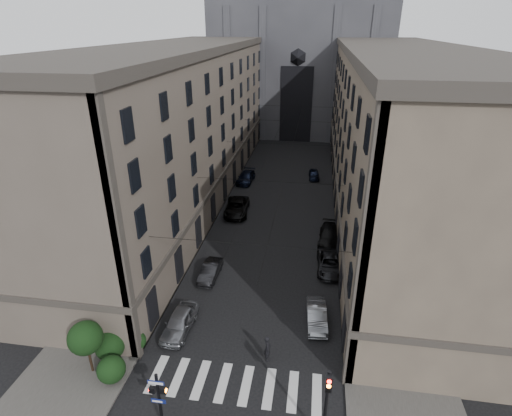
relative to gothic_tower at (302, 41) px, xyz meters
The scene contains 19 objects.
sidewalk_left 44.07m from the gothic_tower, 105.08° to the right, with size 7.00×80.00×0.15m, color #383533.
sidewalk_right 44.07m from the gothic_tower, 74.92° to the right, with size 7.00×80.00×0.15m, color #383533.
zebra_crossing 72.18m from the gothic_tower, 90.00° to the right, with size 11.00×3.20×0.01m, color beige.
building_left 42.07m from the gothic_tower, 109.04° to the right, with size 13.60×60.60×18.85m.
building_right 42.07m from the gothic_tower, 70.96° to the right, with size 13.60×60.60×18.85m.
gothic_tower is the anchor object (origin of this frame).
pedestrian_signal_left 75.15m from the gothic_tower, 92.74° to the right, with size 1.02×0.38×4.00m.
traffic_light_right 74.67m from the gothic_tower, 85.62° to the right, with size 0.34×0.50×5.20m.
shrub_cluster 72.29m from the gothic_tower, 97.11° to the right, with size 3.90×4.40×3.90m.
tram_wires 40.72m from the gothic_tower, 90.00° to the right, with size 14.00×60.00×0.43m.
car_left_near 68.09m from the gothic_tower, 94.40° to the right, with size 1.83×4.54×1.55m, color slate.
car_left_midnear 61.24m from the gothic_tower, 94.44° to the right, with size 1.41×4.06×1.34m, color black.
car_left_midfar 48.32m from the gothic_tower, 96.11° to the right, with size 2.71×5.87×1.63m, color black.
car_left_far 38.85m from the gothic_tower, 99.18° to the right, with size 2.03×5.00×1.45m, color black.
car_right_near 65.78m from the gothic_tower, 85.41° to the right, with size 1.47×4.21×1.39m, color gray.
car_right_midnear 58.64m from the gothic_tower, 83.65° to the right, with size 2.34×5.07×1.41m, color black.
car_right_midfar 53.60m from the gothic_tower, 82.99° to the right, with size 2.14×5.26×1.53m, color black.
car_right_far 36.02m from the gothic_tower, 82.38° to the right, with size 1.50×3.72×1.27m, color black.
pedestrian 69.65m from the gothic_tower, 88.45° to the right, with size 0.72×0.47×1.98m, color black.
Camera 1 is at (4.18, -13.10, 21.09)m, focal length 28.00 mm.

